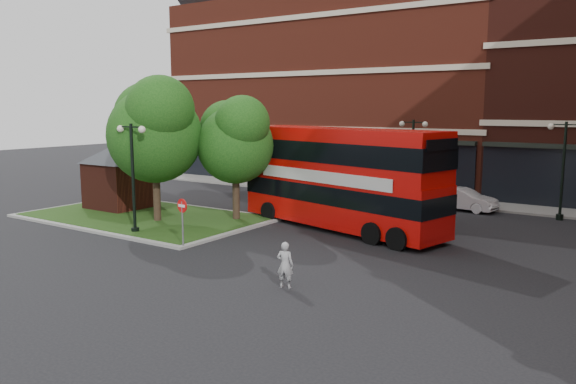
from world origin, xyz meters
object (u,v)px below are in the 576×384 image
Objects in this scene: car_silver at (355,187)px; car_white at (463,199)px; woman at (285,265)px; bus at (340,171)px.

car_silver is 6.76m from car_white.
car_silver is 1.23× the size of car_white.
car_silver is at bearing -83.98° from woman.
car_white is at bearing -106.12° from woman.
car_white is at bearing 81.38° from bus.
bus is 2.42× the size of car_silver.
car_white is (6.76, 0.00, -0.17)m from car_silver.
car_white is (0.59, 16.83, -0.13)m from woman.
bus reaches higher than car_silver.
woman is 16.84m from car_white.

